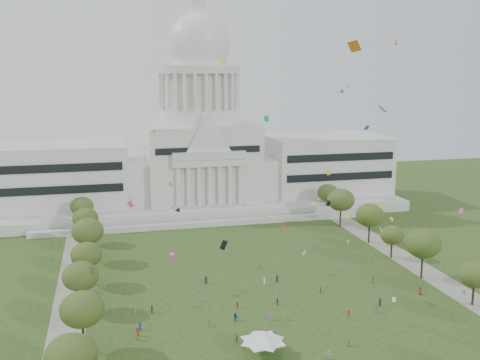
# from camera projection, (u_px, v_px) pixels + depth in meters

# --- Properties ---
(ground) EXTENTS (400.00, 400.00, 0.00)m
(ground) POSITION_uv_depth(u_px,v_px,m) (288.00, 322.00, 126.00)
(ground) COLOR #2E4519
(ground) RESTS_ON ground
(capitol) EXTENTS (160.00, 64.50, 91.30)m
(capitol) POSITION_uv_depth(u_px,v_px,m) (200.00, 153.00, 230.01)
(capitol) COLOR silver
(capitol) RESTS_ON ground
(path_left) EXTENTS (8.00, 160.00, 0.04)m
(path_left) POSITION_uv_depth(u_px,v_px,m) (72.00, 291.00, 143.39)
(path_left) COLOR gray
(path_left) RESTS_ON ground
(path_right) EXTENTS (8.00, 160.00, 0.04)m
(path_right) POSITION_uv_depth(u_px,v_px,m) (410.00, 262.00, 165.81)
(path_right) COLOR gray
(path_right) RESTS_ON ground
(row_tree_l_0) EXTENTS (8.85, 8.85, 12.59)m
(row_tree_l_0) POSITION_uv_depth(u_px,v_px,m) (71.00, 356.00, 93.06)
(row_tree_l_0) COLOR black
(row_tree_l_0) RESTS_ON ground
(row_tree_l_1) EXTENTS (8.86, 8.86, 12.59)m
(row_tree_l_1) POSITION_uv_depth(u_px,v_px,m) (82.00, 310.00, 111.17)
(row_tree_l_1) COLOR black
(row_tree_l_1) RESTS_ON ground
(row_tree_r_1) EXTENTS (7.58, 7.58, 10.78)m
(row_tree_r_1) POSITION_uv_depth(u_px,v_px,m) (475.00, 275.00, 133.66)
(row_tree_r_1) COLOR black
(row_tree_r_1) RESTS_ON ground
(row_tree_l_2) EXTENTS (8.42, 8.42, 11.97)m
(row_tree_l_2) POSITION_uv_depth(u_px,v_px,m) (80.00, 276.00, 130.35)
(row_tree_l_2) COLOR black
(row_tree_l_2) RESTS_ON ground
(row_tree_r_2) EXTENTS (9.55, 9.55, 13.58)m
(row_tree_r_2) POSITION_uv_depth(u_px,v_px,m) (423.00, 244.00, 151.08)
(row_tree_r_2) COLOR black
(row_tree_r_2) RESTS_ON ground
(row_tree_l_3) EXTENTS (8.12, 8.12, 11.55)m
(row_tree_l_3) POSITION_uv_depth(u_px,v_px,m) (86.00, 255.00, 146.47)
(row_tree_l_3) COLOR black
(row_tree_l_3) RESTS_ON ground
(row_tree_r_3) EXTENTS (7.01, 7.01, 9.98)m
(row_tree_r_3) POSITION_uv_depth(u_px,v_px,m) (392.00, 235.00, 167.89)
(row_tree_r_3) COLOR black
(row_tree_r_3) RESTS_ON ground
(row_tree_l_4) EXTENTS (9.29, 9.29, 13.21)m
(row_tree_l_4) POSITION_uv_depth(u_px,v_px,m) (88.00, 231.00, 163.88)
(row_tree_l_4) COLOR black
(row_tree_l_4) RESTS_ON ground
(row_tree_r_4) EXTENTS (9.19, 9.19, 13.06)m
(row_tree_r_4) POSITION_uv_depth(u_px,v_px,m) (370.00, 215.00, 182.38)
(row_tree_r_4) COLOR black
(row_tree_r_4) RESTS_ON ground
(row_tree_l_5) EXTENTS (8.33, 8.33, 11.85)m
(row_tree_l_5) POSITION_uv_depth(u_px,v_px,m) (85.00, 219.00, 181.52)
(row_tree_l_5) COLOR black
(row_tree_l_5) RESTS_ON ground
(row_tree_r_5) EXTENTS (9.82, 9.82, 13.96)m
(row_tree_r_5) POSITION_uv_depth(u_px,v_px,m) (341.00, 200.00, 201.17)
(row_tree_r_5) COLOR black
(row_tree_r_5) RESTS_ON ground
(row_tree_l_6) EXTENTS (8.19, 8.19, 11.64)m
(row_tree_l_6) POSITION_uv_depth(u_px,v_px,m) (82.00, 206.00, 198.45)
(row_tree_l_6) COLOR black
(row_tree_l_6) RESTS_ON ground
(row_tree_r_6) EXTENTS (8.42, 8.42, 11.97)m
(row_tree_r_6) POSITION_uv_depth(u_px,v_px,m) (328.00, 193.00, 219.11)
(row_tree_r_6) COLOR black
(row_tree_r_6) RESTS_ON ground
(event_tent) EXTENTS (10.77, 10.77, 5.30)m
(event_tent) POSITION_uv_depth(u_px,v_px,m) (263.00, 336.00, 110.60)
(event_tent) COLOR #4C4C4C
(event_tent) RESTS_ON ground
(person_0) EXTENTS (1.16, 1.11, 2.00)m
(person_0) POSITION_uv_depth(u_px,v_px,m) (420.00, 291.00, 141.32)
(person_0) COLOR #B21E1E
(person_0) RESTS_ON ground
(person_2) EXTENTS (0.98, 0.98, 1.76)m
(person_2) POSITION_uv_depth(u_px,v_px,m) (373.00, 280.00, 148.67)
(person_2) COLOR #994C8C
(person_2) RESTS_ON ground
(person_3) EXTENTS (1.30, 1.33, 1.90)m
(person_3) POSITION_uv_depth(u_px,v_px,m) (349.00, 314.00, 128.10)
(person_3) COLOR #B21E1E
(person_3) RESTS_ON ground
(person_4) EXTENTS (0.80, 1.05, 1.59)m
(person_4) POSITION_uv_depth(u_px,v_px,m) (277.00, 301.00, 135.19)
(person_4) COLOR navy
(person_4) RESTS_ON ground
(person_5) EXTENTS (1.52, 1.89, 1.92)m
(person_5) POSITION_uv_depth(u_px,v_px,m) (236.00, 317.00, 126.42)
(person_5) COLOR navy
(person_5) RESTS_ON ground
(person_6) EXTENTS (0.68, 0.88, 1.59)m
(person_6) POSITION_uv_depth(u_px,v_px,m) (349.00, 342.00, 114.85)
(person_6) COLOR #33723F
(person_6) RESTS_ON ground
(person_7) EXTENTS (0.84, 0.73, 1.95)m
(person_7) POSITION_uv_depth(u_px,v_px,m) (237.00, 338.00, 116.12)
(person_7) COLOR #4C4C51
(person_7) RESTS_ON ground
(person_8) EXTENTS (0.79, 0.55, 1.50)m
(person_8) POSITION_uv_depth(u_px,v_px,m) (237.00, 305.00, 133.27)
(person_8) COLOR #B21E1E
(person_8) RESTS_ON ground
(person_9) EXTENTS (0.92, 1.22, 1.68)m
(person_9) POSITION_uv_depth(u_px,v_px,m) (377.00, 309.00, 130.68)
(person_9) COLOR #4C4C51
(person_9) RESTS_ON ground
(person_10) EXTENTS (0.82, 1.08, 1.63)m
(person_10) POSITION_uv_depth(u_px,v_px,m) (321.00, 290.00, 142.37)
(person_10) COLOR #4C4C51
(person_10) RESTS_ON ground
(person_11) EXTENTS (1.76, 1.53, 1.82)m
(person_11) POSITION_uv_depth(u_px,v_px,m) (328.00, 354.00, 109.73)
(person_11) COLOR silver
(person_11) RESTS_ON ground
(distant_crowd) EXTENTS (67.25, 38.91, 1.95)m
(distant_crowd) POSITION_uv_depth(u_px,v_px,m) (219.00, 299.00, 136.65)
(distant_crowd) COLOR navy
(distant_crowd) RESTS_ON ground
(kite_swarm) EXTENTS (83.86, 102.40, 59.04)m
(kite_swarm) POSITION_uv_depth(u_px,v_px,m) (280.00, 184.00, 130.30)
(kite_swarm) COLOR orange
(kite_swarm) RESTS_ON ground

